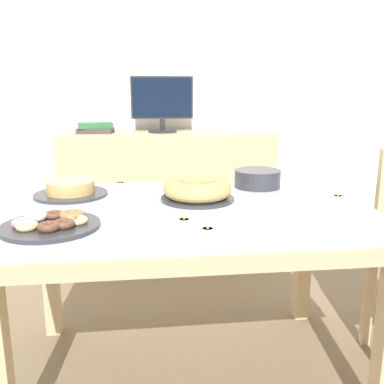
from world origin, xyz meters
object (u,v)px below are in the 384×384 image
Objects in this scene: cake_chocolate_round at (71,189)px; tealight_right_edge at (184,221)px; book_stack at (95,128)px; pastry_platter at (51,224)px; cake_golden_bundt at (197,190)px; computer_monitor at (162,105)px; tealight_left_edge at (208,230)px; tealight_centre at (120,184)px; plate_stack at (257,179)px; tealight_near_front at (338,197)px.

tealight_right_edge is (0.44, -0.45, -0.02)m from cake_chocolate_round.
book_stack is 0.79× the size of pastry_platter.
book_stack reaches higher than pastry_platter.
computer_monitor is at bearing 93.11° from cake_golden_bundt.
pastry_platter is at bearing -105.50° from computer_monitor.
book_stack is 1.81m from tealight_left_edge.
book_stack is 1.05m from tealight_centre.
tealight_right_edge is (-0.09, -0.31, -0.03)m from cake_golden_bundt.
pastry_platter is (-0.45, -1.62, -0.32)m from computer_monitor.
cake_chocolate_round is 0.44m from pastry_platter.
cake_golden_bundt is 0.37m from plate_stack.
book_stack is 1.19m from cake_chocolate_round.
cake_golden_bundt reaches higher than tealight_right_edge.
plate_stack is at bearing 52.61° from tealight_right_edge.
cake_chocolate_round is 1.46× the size of plate_stack.
cake_golden_bundt is 7.43× the size of tealight_centre.
tealight_left_edge is 1.00× the size of tealight_near_front.
tealight_centre is at bearing 136.63° from cake_golden_bundt.
cake_golden_bundt reaches higher than tealight_near_front.
tealight_centre is (0.20, 0.61, -0.00)m from pastry_platter.
computer_monitor is 1.30m from cake_chocolate_round.
pastry_platter is at bearing -89.59° from cake_chocolate_round.
tealight_near_front is (0.64, -1.37, -0.33)m from computer_monitor.
computer_monitor is 1.76m from tealight_left_edge.
cake_golden_bundt is at bearing 30.14° from pastry_platter.
tealight_near_front is (0.27, -0.26, -0.03)m from plate_stack.
plate_stack is at bearing -53.18° from book_stack.
plate_stack is at bearing 62.04° from tealight_left_edge.
plate_stack is at bearing 4.51° from cake_chocolate_round.
pastry_platter is at bearing -89.72° from book_stack.
tealight_centre and tealight_near_front have the same top height.
tealight_right_edge is (0.43, -0.01, -0.00)m from pastry_platter.
plate_stack is 5.25× the size of tealight_near_front.
tealight_left_edge is at bearing -93.09° from cake_golden_bundt.
cake_chocolate_round is at bearing 134.46° from tealight_right_edge.
tealight_right_edge is 0.66m from tealight_centre.
computer_monitor is at bearing 74.50° from pastry_platter.
tealight_left_edge is 1.00× the size of tealight_right_edge.
tealight_near_front is at bearing -64.90° from computer_monitor.
book_stack is at bearing 106.29° from tealight_left_edge.
pastry_platter is 0.64m from tealight_centre.
cake_golden_bundt is 1.41× the size of plate_stack.
computer_monitor is 1.38× the size of cake_chocolate_round.
cake_chocolate_round is at bearing 165.17° from cake_golden_bundt.
plate_stack is at bearing 33.73° from cake_golden_bundt.
computer_monitor is 1.09m from tealight_centre.
cake_golden_bundt is 0.60m from pastry_platter.
tealight_centre is (-0.32, 0.31, -0.03)m from cake_golden_bundt.
plate_stack is 0.38m from tealight_near_front.
tealight_centre is (0.21, -1.01, -0.17)m from book_stack.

